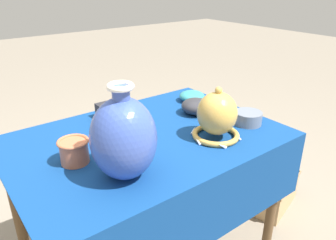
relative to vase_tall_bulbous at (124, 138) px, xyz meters
name	(u,v)px	position (x,y,z in m)	size (l,w,h in m)	color
display_table	(150,155)	(0.21, 0.18, -0.22)	(1.08, 0.75, 0.71)	brown
vase_tall_bulbous	(124,138)	(0.00, 0.00, 0.00)	(0.21, 0.21, 0.31)	#3851A8
vase_dome_bell	(217,117)	(0.43, 0.02, -0.05)	(0.20, 0.19, 0.21)	gold
mosaic_tile_box	(115,111)	(0.20, 0.43, -0.10)	(0.13, 0.13, 0.07)	#232328
pot_squat_slate	(248,118)	(0.63, 0.03, -0.11)	(0.12, 0.12, 0.05)	slate
cup_wide_terracotta	(74,150)	(-0.10, 0.18, -0.09)	(0.11, 0.11, 0.09)	#BC6642
bowl_shallow_teal	(192,96)	(0.62, 0.39, -0.11)	(0.13, 0.13, 0.05)	teal
bowl_shallow_charcoal	(196,106)	(0.53, 0.25, -0.10)	(0.14, 0.14, 0.07)	#2D2D33
wooden_crate	(261,186)	(1.05, 0.20, -0.74)	(0.44, 0.44, 0.20)	tan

